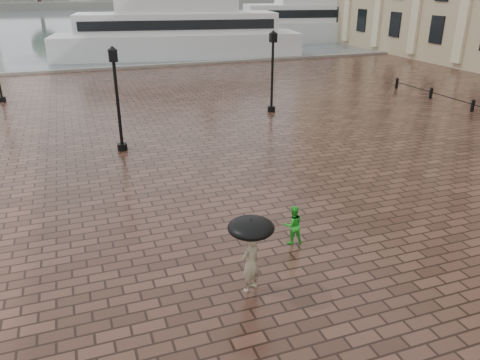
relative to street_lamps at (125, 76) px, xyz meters
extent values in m
plane|color=#362018|center=(5.00, -15.33, -2.33)|extent=(300.00, 300.00, 0.00)
plane|color=#434B52|center=(5.00, 76.67, -2.33)|extent=(240.00, 240.00, 0.00)
cube|color=slate|center=(5.00, 16.67, -2.33)|extent=(80.00, 0.60, 0.30)
cube|color=#4C4C47|center=(5.00, 144.67, -1.33)|extent=(300.00, 60.00, 2.00)
cylinder|color=black|center=(19.00, -5.33, -2.03)|extent=(0.20, 0.20, 0.60)
sphere|color=black|center=(19.00, -5.33, -1.71)|extent=(0.22, 0.22, 0.22)
cylinder|color=black|center=(19.00, -1.83, -2.03)|extent=(0.20, 0.20, 0.60)
sphere|color=black|center=(19.00, -1.83, -1.71)|extent=(0.22, 0.22, 0.22)
cylinder|color=black|center=(19.00, 1.67, -2.03)|extent=(0.20, 0.20, 0.60)
sphere|color=black|center=(19.00, 1.67, -1.71)|extent=(0.22, 0.22, 0.22)
cylinder|color=black|center=(-1.00, -5.33, -2.18)|extent=(0.44, 0.44, 0.30)
cylinder|color=black|center=(-1.00, -5.33, -0.33)|extent=(0.14, 0.14, 4.00)
cube|color=black|center=(-1.00, -5.33, 1.82)|extent=(0.35, 0.35, 0.50)
sphere|color=beige|center=(-1.00, -5.33, 1.82)|extent=(0.28, 0.28, 0.28)
cylinder|color=black|center=(8.00, -1.33, -2.18)|extent=(0.44, 0.44, 0.30)
cylinder|color=black|center=(8.00, -1.33, -0.33)|extent=(0.14, 0.14, 4.00)
cube|color=black|center=(8.00, -1.33, 1.82)|extent=(0.35, 0.35, 0.50)
sphere|color=beige|center=(8.00, -1.33, 1.82)|extent=(0.28, 0.28, 0.28)
cylinder|color=black|center=(-7.00, 6.67, -2.18)|extent=(0.44, 0.44, 0.30)
imported|color=gray|center=(0.68, -16.95, -1.56)|extent=(0.66, 0.56, 1.53)
imported|color=green|center=(2.63, -15.26, -1.75)|extent=(0.60, 0.49, 1.16)
cube|color=silver|center=(7.81, 21.67, -1.17)|extent=(24.65, 9.63, 2.31)
cube|color=silver|center=(7.81, 21.67, 0.94)|extent=(19.78, 8.08, 1.92)
cube|color=silver|center=(7.81, 21.67, 2.67)|extent=(12.10, 6.25, 1.54)
cube|color=black|center=(7.40, 19.15, 0.94)|extent=(18.03, 3.09, 0.86)
cube|color=black|center=(8.23, 24.18, 0.94)|extent=(18.03, 3.09, 0.86)
cube|color=silver|center=(28.69, 29.66, -1.12)|extent=(25.85, 10.56, 2.42)
cube|color=silver|center=(28.69, 29.66, 1.10)|extent=(20.75, 8.85, 2.01)
cube|color=black|center=(28.20, 27.04, 1.10)|extent=(18.82, 3.62, 0.91)
cube|color=black|center=(29.18, 32.29, 1.10)|extent=(18.82, 3.62, 0.91)
cylinder|color=black|center=(0.68, -16.95, -1.03)|extent=(0.02, 0.02, 0.95)
ellipsoid|color=black|center=(0.68, -16.95, -0.60)|extent=(1.10, 1.10, 0.39)
camera|label=1|loc=(-2.79, -25.80, 4.63)|focal=35.00mm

